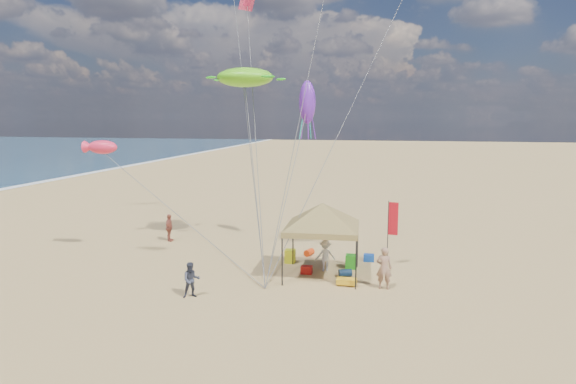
# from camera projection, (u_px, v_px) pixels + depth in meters

# --- Properties ---
(ground) EXTENTS (280.00, 280.00, 0.00)m
(ground) POSITION_uv_depth(u_px,v_px,m) (274.00, 294.00, 21.36)
(ground) COLOR tan
(ground) RESTS_ON ground
(canopy_tent) EXTENTS (6.64, 6.64, 4.10)m
(canopy_tent) POSITION_uv_depth(u_px,v_px,m) (322.00, 206.00, 23.33)
(canopy_tent) COLOR black
(canopy_tent) RESTS_ON ground
(feather_flag) EXTENTS (0.51, 0.10, 3.36)m
(feather_flag) POSITION_uv_depth(u_px,v_px,m) (392.00, 223.00, 25.14)
(feather_flag) COLOR black
(feather_flag) RESTS_ON ground
(cooler_red) EXTENTS (0.54, 0.38, 0.38)m
(cooler_red) POSITION_uv_depth(u_px,v_px,m) (307.00, 270.00, 24.13)
(cooler_red) COLOR red
(cooler_red) RESTS_ON ground
(cooler_blue) EXTENTS (0.54, 0.38, 0.38)m
(cooler_blue) POSITION_uv_depth(u_px,v_px,m) (369.00, 258.00, 26.20)
(cooler_blue) COLOR navy
(cooler_blue) RESTS_ON ground
(bag_navy) EXTENTS (0.69, 0.54, 0.36)m
(bag_navy) POSITION_uv_depth(u_px,v_px,m) (345.00, 273.00, 23.70)
(bag_navy) COLOR #0E253F
(bag_navy) RESTS_ON ground
(bag_orange) EXTENTS (0.54, 0.69, 0.36)m
(bag_orange) POSITION_uv_depth(u_px,v_px,m) (309.00, 252.00, 27.27)
(bag_orange) COLOR red
(bag_orange) RESTS_ON ground
(chair_green) EXTENTS (0.50, 0.50, 0.70)m
(chair_green) POSITION_uv_depth(u_px,v_px,m) (351.00, 261.00, 24.97)
(chair_green) COLOR #26991B
(chair_green) RESTS_ON ground
(chair_yellow) EXTENTS (0.50, 0.50, 0.70)m
(chair_yellow) POSITION_uv_depth(u_px,v_px,m) (290.00, 256.00, 25.92)
(chair_yellow) COLOR yellow
(chair_yellow) RESTS_ON ground
(crate_grey) EXTENTS (0.34, 0.30, 0.28)m
(crate_grey) POSITION_uv_depth(u_px,v_px,m) (348.00, 281.00, 22.61)
(crate_grey) COLOR gray
(crate_grey) RESTS_ON ground
(beach_cart) EXTENTS (0.90, 0.50, 0.24)m
(beach_cart) POSITION_uv_depth(u_px,v_px,m) (347.00, 281.00, 22.43)
(beach_cart) COLOR gold
(beach_cart) RESTS_ON ground
(person_near_a) EXTENTS (0.69, 0.46, 1.90)m
(person_near_a) POSITION_uv_depth(u_px,v_px,m) (384.00, 268.00, 21.90)
(person_near_a) COLOR #9D7259
(person_near_a) RESTS_ON ground
(person_near_b) EXTENTS (0.92, 0.86, 1.52)m
(person_near_b) POSITION_uv_depth(u_px,v_px,m) (191.00, 280.00, 20.89)
(person_near_b) COLOR #333646
(person_near_b) RESTS_ON ground
(person_near_c) EXTENTS (1.14, 0.88, 1.55)m
(person_near_c) POSITION_uv_depth(u_px,v_px,m) (325.00, 255.00, 24.53)
(person_near_c) COLOR silver
(person_near_c) RESTS_ON ground
(person_far_a) EXTENTS (0.51, 1.02, 1.68)m
(person_far_a) POSITION_uv_depth(u_px,v_px,m) (169.00, 228.00, 30.35)
(person_far_a) COLOR #994B3B
(person_far_a) RESTS_ON ground
(turtle_kite) EXTENTS (3.52, 3.02, 1.04)m
(turtle_kite) POSITION_uv_depth(u_px,v_px,m) (245.00, 77.00, 26.94)
(turtle_kite) COLOR #60D219
(turtle_kite) RESTS_ON ground
(fish_kite) EXTENTS (1.72, 1.04, 0.72)m
(fish_kite) POSITION_uv_depth(u_px,v_px,m) (103.00, 147.00, 25.89)
(fish_kite) COLOR #F2294D
(fish_kite) RESTS_ON ground
(squid_kite) EXTENTS (1.08, 1.08, 2.39)m
(squid_kite) POSITION_uv_depth(u_px,v_px,m) (307.00, 102.00, 27.66)
(squid_kite) COLOR #6623B1
(squid_kite) RESTS_ON ground
(stunt_kite_pink) EXTENTS (1.05, 1.16, 1.00)m
(stunt_kite_pink) POSITION_uv_depth(u_px,v_px,m) (247.00, 2.00, 32.02)
(stunt_kite_pink) COLOR #E83565
(stunt_kite_pink) RESTS_ON ground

